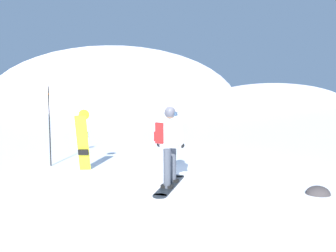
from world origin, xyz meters
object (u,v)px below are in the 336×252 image
piste_marker_near (49,120)px  rock_dark (318,194)px  spare_snowboard (83,140)px  snowboarder_main (169,144)px

piste_marker_near → rock_dark: 6.83m
spare_snowboard → piste_marker_near: 1.36m
snowboarder_main → spare_snowboard: (-2.11, 1.38, -0.11)m
spare_snowboard → rock_dark: 5.52m
spare_snowboard → snowboarder_main: bearing=-33.3°
snowboarder_main → piste_marker_near: 3.81m
piste_marker_near → snowboarder_main: bearing=-33.7°
rock_dark → snowboarder_main: bearing=165.8°
snowboarder_main → spare_snowboard: bearing=146.7°
spare_snowboard → rock_dark: spare_snowboard is taller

